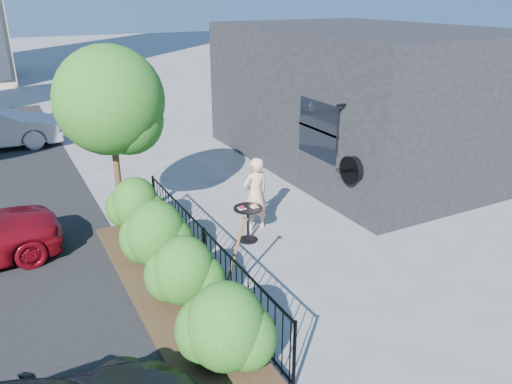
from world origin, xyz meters
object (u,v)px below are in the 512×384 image
patio_tree (114,107)px  woman (255,194)px  cafe_table (248,218)px  shovel (233,264)px

patio_tree → woman: patio_tree is taller
patio_tree → cafe_table: size_ratio=4.85×
cafe_table → patio_tree: bearing=142.8°
patio_tree → shovel: bearing=-74.0°
cafe_table → shovel: bearing=-123.9°
woman → patio_tree: bearing=-31.0°
cafe_table → woman: 0.66m
woman → shovel: woman is taller
woman → shovel: 2.72m
cafe_table → shovel: shovel is taller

